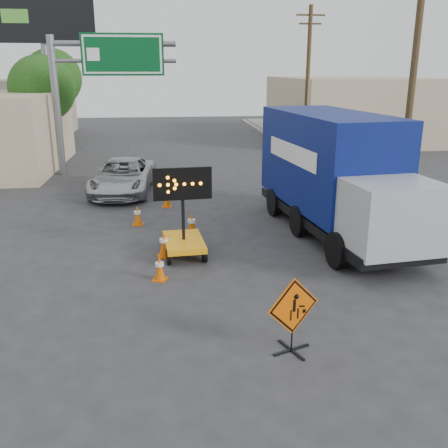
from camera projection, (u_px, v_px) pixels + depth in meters
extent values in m
plane|color=#2D2D30|center=(236.00, 355.00, 9.52)|extent=(100.00, 100.00, 0.00)
cube|color=gray|center=(338.00, 179.00, 24.53)|extent=(0.40, 60.00, 0.12)
cube|color=gray|center=(383.00, 177.00, 24.79)|extent=(4.00, 60.00, 0.15)
cube|color=tan|center=(347.00, 108.00, 38.74)|extent=(10.00, 14.00, 4.60)
cylinder|color=slate|center=(57.00, 107.00, 24.84)|extent=(0.36, 0.36, 6.80)
cylinder|color=slate|center=(114.00, 44.00, 24.28)|extent=(6.00, 0.28, 0.28)
cylinder|color=slate|center=(115.00, 61.00, 24.52)|extent=(6.00, 0.20, 0.20)
cube|color=#05461D|center=(123.00, 54.00, 24.36)|extent=(4.00, 0.10, 2.00)
cube|color=silver|center=(123.00, 54.00, 24.30)|extent=(3.80, 0.01, 1.80)
cylinder|color=slate|center=(48.00, 81.00, 31.87)|extent=(0.44, 0.44, 9.00)
cube|color=silver|center=(44.00, 17.00, 30.62)|extent=(6.00, 0.25, 3.00)
cube|color=black|center=(44.00, 16.00, 30.48)|extent=(6.10, 0.04, 3.10)
cylinder|color=#4B3A20|center=(412.00, 89.00, 18.56)|extent=(0.26, 0.26, 9.00)
cylinder|color=#4B3A20|center=(308.00, 81.00, 31.83)|extent=(0.26, 0.26, 9.00)
cube|color=#4B3A20|center=(311.00, 15.00, 30.67)|extent=(1.80, 0.10, 0.10)
cube|color=#4B3A20|center=(310.00, 24.00, 30.82)|extent=(1.40, 0.10, 0.10)
cylinder|color=#4B3A20|center=(47.00, 134.00, 28.99)|extent=(0.28, 0.28, 3.25)
sphere|color=#154714|center=(42.00, 88.00, 28.23)|extent=(3.71, 3.71, 3.71)
cylinder|color=#4B3A20|center=(57.00, 118.00, 36.41)|extent=(0.28, 0.28, 3.58)
sphere|color=#154714|center=(53.00, 78.00, 35.57)|extent=(4.10, 4.10, 4.10)
cube|color=black|center=(291.00, 350.00, 9.66)|extent=(0.78, 0.35, 0.04)
cube|color=black|center=(291.00, 350.00, 9.66)|extent=(0.35, 0.78, 0.04)
cylinder|color=black|center=(292.00, 336.00, 9.57)|extent=(0.03, 0.03, 0.64)
cube|color=#D75404|center=(293.00, 306.00, 9.38)|extent=(1.08, 0.45, 1.16)
cube|color=black|center=(293.00, 306.00, 9.38)|extent=(1.00, 0.40, 1.08)
cube|color=#FFA10E|center=(184.00, 242.00, 14.50)|extent=(1.24, 1.92, 0.17)
cylinder|color=black|center=(183.00, 207.00, 14.19)|extent=(0.09, 0.09, 2.02)
cube|color=black|center=(182.00, 183.00, 13.98)|extent=(1.65, 0.22, 0.92)
imported|color=#B5B7BD|center=(123.00, 176.00, 21.79)|extent=(2.87, 5.46, 1.47)
cube|color=black|center=(335.00, 217.00, 16.23)|extent=(3.34, 8.31, 0.30)
cube|color=#071653|center=(330.00, 159.00, 16.47)|extent=(3.23, 6.51, 3.03)
cube|color=#9EA0A5|center=(378.00, 217.00, 12.88)|extent=(2.52, 2.07, 1.82)
cube|color=#D75404|center=(160.00, 279.00, 12.91)|extent=(0.44, 0.44, 0.03)
cone|color=#D75404|center=(160.00, 267.00, 12.81)|extent=(0.27, 0.27, 0.66)
cylinder|color=silver|center=(160.00, 264.00, 12.79)|extent=(0.22, 0.22, 0.10)
cube|color=#D75404|center=(165.00, 256.00, 14.51)|extent=(0.43, 0.43, 0.03)
cone|color=#D75404|center=(164.00, 243.00, 14.40)|extent=(0.31, 0.31, 0.75)
cylinder|color=silver|center=(164.00, 240.00, 14.37)|extent=(0.25, 0.25, 0.11)
cube|color=#D75404|center=(192.00, 235.00, 16.36)|extent=(0.44, 0.44, 0.03)
cone|color=#D75404|center=(192.00, 223.00, 16.25)|extent=(0.31, 0.31, 0.75)
cylinder|color=silver|center=(192.00, 221.00, 16.22)|extent=(0.25, 0.25, 0.11)
cube|color=#D75404|center=(138.00, 224.00, 17.47)|extent=(0.42, 0.42, 0.03)
cone|color=#D75404|center=(137.00, 215.00, 17.36)|extent=(0.28, 0.28, 0.69)
cylinder|color=silver|center=(137.00, 212.00, 17.34)|extent=(0.23, 0.23, 0.10)
cube|color=#D75404|center=(167.00, 206.00, 19.75)|extent=(0.40, 0.40, 0.03)
cone|color=#D75404|center=(167.00, 198.00, 19.65)|extent=(0.28, 0.28, 0.67)
cylinder|color=silver|center=(167.00, 196.00, 19.63)|extent=(0.23, 0.23, 0.10)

